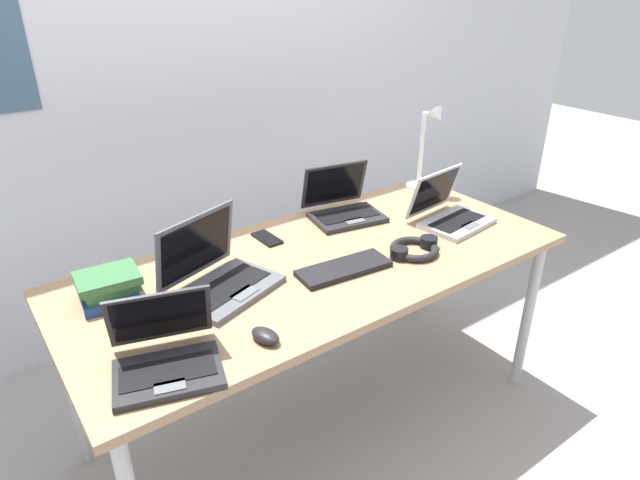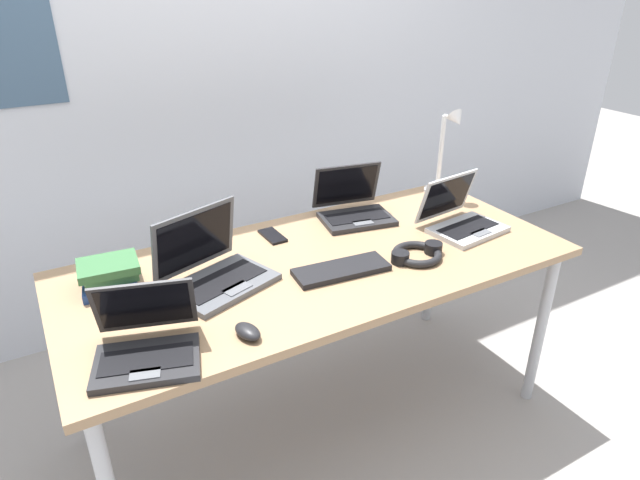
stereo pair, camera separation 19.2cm
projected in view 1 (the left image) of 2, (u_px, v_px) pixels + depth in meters
ground_plane at (320, 416)px, 2.29m from camera, size 12.00×12.00×0.00m
wall_back at (178, 59)px, 2.50m from camera, size 6.00×0.13×2.60m
desk at (320, 274)px, 1.98m from camera, size 1.80×0.80×0.74m
desk_lamp at (427, 149)px, 2.49m from camera, size 0.12×0.18×0.40m
laptop_front_right at (218, 275)px, 1.76m from camera, size 0.39×0.35×0.24m
laptop_by_keyboard at (450, 213)px, 2.22m from camera, size 0.31×0.28×0.21m
laptop_far_corner at (166, 356)px, 1.41m from camera, size 0.33×0.32×0.20m
laptop_mid_desk at (343, 207)px, 2.28m from camera, size 0.33×0.30×0.21m
external_keyboard at (344, 268)px, 1.88m from camera, size 0.34×0.15×0.02m
computer_mouse at (265, 336)px, 1.53m from camera, size 0.08×0.11×0.03m
cell_phone at (267, 238)px, 2.10m from camera, size 0.07×0.14×0.01m
headphones at (414, 249)px, 2.00m from camera, size 0.21×0.18×0.04m
book_stack at (109, 287)px, 1.70m from camera, size 0.20×0.18×0.09m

